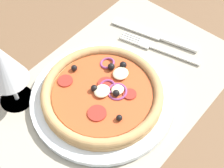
# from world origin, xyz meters

# --- Properties ---
(ground_plane) EXTENTS (1.90, 1.40, 0.02)m
(ground_plane) POSITION_xyz_m (0.00, 0.00, -0.01)
(ground_plane) COLOR brown
(placemat) EXTENTS (0.50, 0.32, 0.00)m
(placemat) POSITION_xyz_m (0.00, 0.00, 0.00)
(placemat) COLOR #A39984
(placemat) RESTS_ON ground_plane
(plate) EXTENTS (0.27, 0.27, 0.01)m
(plate) POSITION_xyz_m (-0.04, 0.00, 0.01)
(plate) COLOR white
(plate) RESTS_ON placemat
(pizza) EXTENTS (0.23, 0.23, 0.03)m
(pizza) POSITION_xyz_m (-0.04, 0.00, 0.03)
(pizza) COLOR tan
(pizza) RESTS_ON plate
(fork) EXTENTS (0.05, 0.18, 0.00)m
(fork) POSITION_xyz_m (0.13, 0.00, 0.01)
(fork) COLOR silver
(fork) RESTS_ON placemat
(knife) EXTENTS (0.06, 0.20, 0.01)m
(knife) POSITION_xyz_m (0.16, 0.03, 0.01)
(knife) COLOR silver
(knife) RESTS_ON placemat
(wine_glass) EXTENTS (0.07, 0.07, 0.15)m
(wine_glass) POSITION_xyz_m (-0.14, 0.13, 0.10)
(wine_glass) COLOR silver
(wine_glass) RESTS_ON ground_plane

